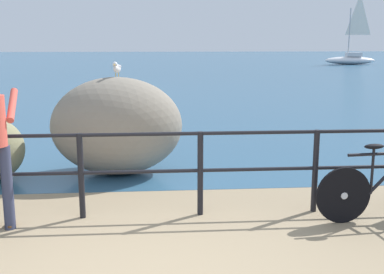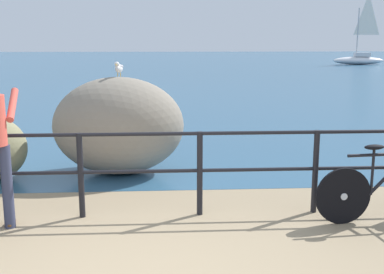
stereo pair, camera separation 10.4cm
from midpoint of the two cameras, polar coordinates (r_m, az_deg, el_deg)
ground_plane at (r=23.89m, az=-4.04°, el=6.18°), size 120.00×120.00×0.10m
sea_surface at (r=51.54m, az=-3.79°, el=8.97°), size 120.00×90.00×0.01m
promenade_railing at (r=5.72m, az=-5.59°, el=-3.21°), size 9.90×0.07×1.02m
breakwater_boulder_main at (r=7.62m, az=-8.28°, el=1.32°), size 2.04×1.45×1.52m
seagull at (r=7.59m, az=-8.26°, el=8.13°), size 0.15×0.34×0.23m
sailboat at (r=45.77m, az=19.22°, el=8.97°), size 4.50×1.69×6.16m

